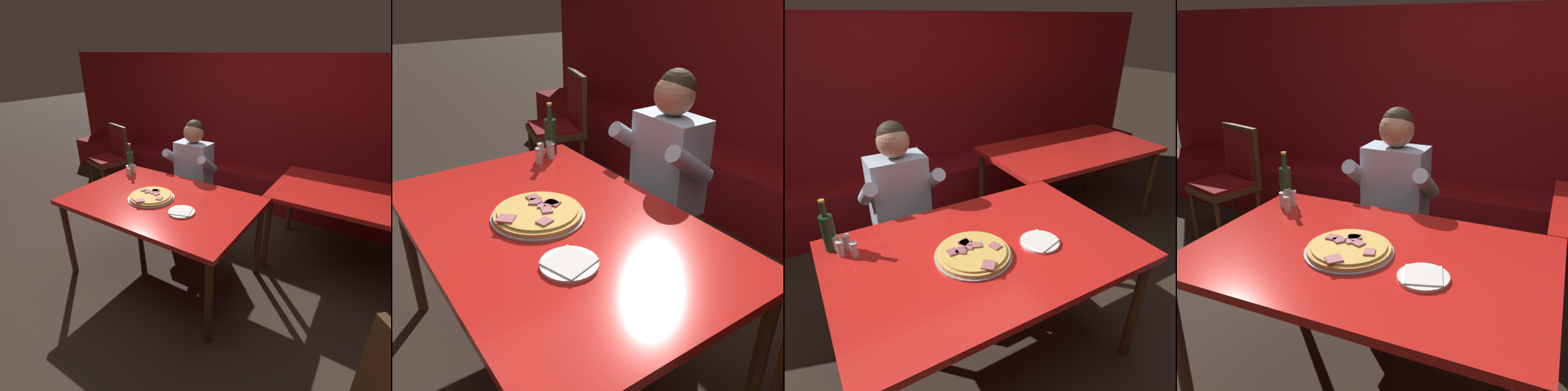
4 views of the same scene
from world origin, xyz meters
The scene contains 13 objects.
ground_plane centered at (0.00, 0.00, 0.00)m, with size 24.00×24.00×0.00m, color #33261E.
booth_wall_panel centered at (0.00, 2.18, 0.95)m, with size 6.80×0.16×1.90m, color maroon.
booth_bench centered at (0.00, 1.86, 0.23)m, with size 6.46×0.48×0.46m, color maroon.
main_dining_table centered at (0.00, 0.00, 0.70)m, with size 1.59×1.03×0.77m.
pizza centered at (-0.08, -0.03, 0.79)m, with size 0.40×0.40×0.05m.
plate_white_paper centered at (0.28, -0.11, 0.78)m, with size 0.21×0.21×0.02m.
beer_bottle centered at (-0.70, 0.38, 0.88)m, with size 0.07×0.07×0.29m.
shaker_black_pepper centered at (-0.68, 0.36, 0.81)m, with size 0.04×0.04×0.09m.
shaker_parmesan centered at (-0.63, 0.35, 0.81)m, with size 0.04×0.04×0.09m.
shaker_oregano centered at (-0.66, 0.30, 0.81)m, with size 0.04×0.04×0.09m.
shaker_red_pepper_flakes centered at (-0.61, 0.26, 0.81)m, with size 0.04×0.04×0.09m.
diner_seated_blue_shirt centered at (-0.20, 0.74, 0.71)m, with size 0.53×0.53×1.27m.
dining_chair_near_left centered at (-1.78, 1.12, 0.57)m, with size 0.55×0.55×0.97m.
Camera 4 is at (0.71, -1.55, 1.68)m, focal length 40.00 mm.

